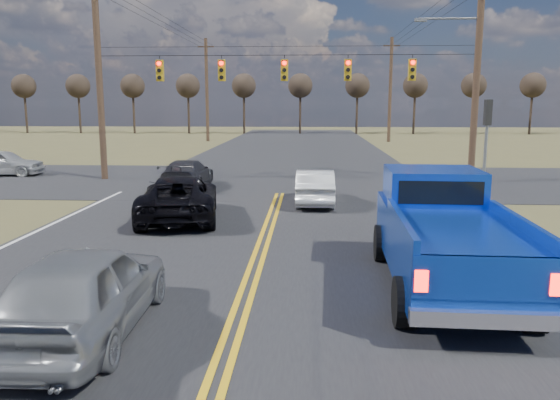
# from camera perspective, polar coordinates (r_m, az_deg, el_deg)

# --- Properties ---
(ground) EXTENTS (160.00, 160.00, 0.00)m
(ground) POSITION_cam_1_polar(r_m,az_deg,el_deg) (9.41, -4.83, -13.48)
(ground) COLOR brown
(ground) RESTS_ON ground
(road_main) EXTENTS (14.00, 120.00, 0.02)m
(road_main) POSITION_cam_1_polar(r_m,az_deg,el_deg) (18.95, -0.68, -1.35)
(road_main) COLOR #28282B
(road_main) RESTS_ON ground
(road_cross) EXTENTS (120.00, 12.00, 0.02)m
(road_cross) POSITION_cam_1_polar(r_m,az_deg,el_deg) (26.83, 0.45, 2.03)
(road_cross) COLOR #28282B
(road_cross) RESTS_ON ground
(signal_gantry) EXTENTS (19.60, 4.83, 10.00)m
(signal_gantry) POSITION_cam_1_polar(r_m,az_deg,el_deg) (26.37, 1.56, 12.92)
(signal_gantry) COLOR #473323
(signal_gantry) RESTS_ON ground
(utility_poles) EXTENTS (19.60, 58.32, 10.00)m
(utility_poles) POSITION_cam_1_polar(r_m,az_deg,el_deg) (25.61, 0.36, 13.37)
(utility_poles) COLOR #473323
(utility_poles) RESTS_ON ground
(treeline) EXTENTS (87.00, 117.80, 7.40)m
(treeline) POSITION_cam_1_polar(r_m,az_deg,el_deg) (35.57, 1.16, 13.21)
(treeline) COLOR #33261C
(treeline) RESTS_ON ground
(pickup_truck) EXTENTS (2.61, 6.18, 2.29)m
(pickup_truck) POSITION_cam_1_polar(r_m,az_deg,el_deg) (11.66, 16.71, -3.45)
(pickup_truck) COLOR black
(pickup_truck) RESTS_ON ground
(silver_suv) EXTENTS (1.91, 4.55, 1.54)m
(silver_suv) POSITION_cam_1_polar(r_m,az_deg,el_deg) (9.52, -19.72, -8.82)
(silver_suv) COLOR gray
(silver_suv) RESTS_ON ground
(black_suv) EXTENTS (3.20, 5.49, 1.44)m
(black_suv) POSITION_cam_1_polar(r_m,az_deg,el_deg) (18.07, -10.51, 0.23)
(black_suv) COLOR black
(black_suv) RESTS_ON ground
(white_car_queue) EXTENTS (1.39, 3.97, 1.31)m
(white_car_queue) POSITION_cam_1_polar(r_m,az_deg,el_deg) (20.58, 3.66, 1.39)
(white_car_queue) COLOR silver
(white_car_queue) RESTS_ON ground
(dgrey_car_queue) EXTENTS (1.79, 4.38, 1.27)m
(dgrey_car_queue) POSITION_cam_1_polar(r_m,az_deg,el_deg) (24.85, -9.68, 2.72)
(dgrey_car_queue) COLOR #323237
(dgrey_car_queue) RESTS_ON ground
(cross_car_west) EXTENTS (1.86, 4.15, 1.39)m
(cross_car_west) POSITION_cam_1_polar(r_m,az_deg,el_deg) (32.09, -27.02, 3.50)
(cross_car_west) COLOR #B9B9B9
(cross_car_west) RESTS_ON ground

